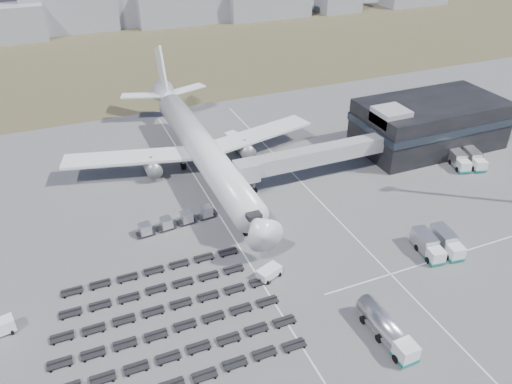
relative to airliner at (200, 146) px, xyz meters
name	(u,v)px	position (x,y,z in m)	size (l,w,h in m)	color
ground	(268,269)	(0.00, -32.38, -5.29)	(420.00, 420.00, 0.00)	#565659
grass_strip	(129,60)	(0.00, 77.62, -5.29)	(420.00, 90.00, 0.01)	brown
lane_markings	(316,242)	(9.77, -29.38, -5.29)	(47.12, 110.00, 0.01)	silver
terminal	(429,123)	(47.77, -8.41, -0.04)	(30.40, 16.40, 11.00)	black
jet_bridge	(302,159)	(15.90, -11.95, -0.24)	(30.30, 3.80, 7.05)	#939399
airliner	(200,146)	(0.00, 0.00, 0.00)	(51.59, 64.53, 17.62)	white
skyline	(94,7)	(-3.98, 118.93, 3.36)	(300.54, 23.83, 25.84)	gray
fuel_tanker	(387,329)	(8.23, -50.02, -3.70)	(2.74, 9.90, 3.18)	white
pushback_tug	(269,273)	(-0.54, -34.05, -4.51)	(3.53, 1.98, 1.56)	white
catering_truck	(238,143)	(9.78, 5.38, -3.79)	(4.47, 6.90, 2.94)	white
service_trucks_near	(437,244)	(25.55, -38.65, -3.82)	(6.49, 7.44, 2.72)	white
service_trucks_far	(466,159)	(49.24, -18.99, -3.82)	(7.21, 7.97, 2.70)	white
uld_row	(177,220)	(-9.48, -16.70, -4.17)	(13.66, 3.09, 1.88)	black
baggage_dollies	(167,321)	(-16.21, -37.00, -4.95)	(30.57, 21.56, 0.69)	black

